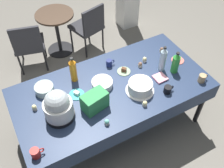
% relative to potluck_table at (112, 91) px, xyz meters
% --- Properties ---
extents(ground, '(9.00, 9.00, 0.00)m').
position_rel_potluck_table_xyz_m(ground, '(0.00, 0.00, -0.69)').
color(ground, slate).
extents(potluck_table, '(2.20, 1.10, 0.75)m').
position_rel_potluck_table_xyz_m(potluck_table, '(0.00, 0.00, 0.00)').
color(potluck_table, navy).
rests_on(potluck_table, ground).
extents(frosted_layer_cake, '(0.32, 0.32, 0.13)m').
position_rel_potluck_table_xyz_m(frosted_layer_cake, '(0.24, -0.19, 0.12)').
color(frosted_layer_cake, silver).
rests_on(frosted_layer_cake, potluck_table).
extents(slow_cooker, '(0.30, 0.30, 0.35)m').
position_rel_potluck_table_xyz_m(slow_cooker, '(-0.65, -0.10, 0.22)').
color(slow_cooker, black).
rests_on(slow_cooker, potluck_table).
extents(glass_salad_bowl, '(0.21, 0.21, 0.09)m').
position_rel_potluck_table_xyz_m(glass_salad_bowl, '(-0.68, 0.29, 0.11)').
color(glass_salad_bowl, '#B2C6BC').
rests_on(glass_salad_bowl, potluck_table).
extents(ceramic_snack_bowl, '(0.24, 0.24, 0.07)m').
position_rel_potluck_table_xyz_m(ceramic_snack_bowl, '(-0.09, 0.07, 0.10)').
color(ceramic_snack_bowl, silver).
rests_on(ceramic_snack_bowl, potluck_table).
extents(dessert_plate_coral, '(0.16, 0.16, 0.05)m').
position_rel_potluck_table_xyz_m(dessert_plate_coral, '(0.93, 0.01, 0.08)').
color(dessert_plate_coral, '#E07266').
rests_on(dessert_plate_coral, potluck_table).
extents(dessert_plate_sage, '(0.16, 0.16, 0.05)m').
position_rel_potluck_table_xyz_m(dessert_plate_sage, '(0.24, 0.15, 0.08)').
color(dessert_plate_sage, '#8CA87F').
rests_on(dessert_plate_sage, potluck_table).
extents(dessert_plate_teal, '(0.17, 0.17, 0.04)m').
position_rel_potluck_table_xyz_m(dessert_plate_teal, '(-0.39, 0.08, 0.07)').
color(dessert_plate_teal, teal).
rests_on(dessert_plate_teal, potluck_table).
extents(cupcake_rose, '(0.05, 0.05, 0.07)m').
position_rel_potluck_table_xyz_m(cupcake_rose, '(0.46, 0.13, 0.09)').
color(cupcake_rose, beige).
rests_on(cupcake_rose, potluck_table).
extents(cupcake_mint, '(0.05, 0.05, 0.07)m').
position_rel_potluck_table_xyz_m(cupcake_mint, '(0.55, 0.18, 0.09)').
color(cupcake_mint, beige).
rests_on(cupcake_mint, potluck_table).
extents(cupcake_cocoa, '(0.05, 0.05, 0.07)m').
position_rel_potluck_table_xyz_m(cupcake_cocoa, '(-0.85, 0.10, 0.09)').
color(cupcake_cocoa, beige).
rests_on(cupcake_cocoa, potluck_table).
extents(cupcake_berry, '(0.05, 0.05, 0.07)m').
position_rel_potluck_table_xyz_m(cupcake_berry, '(0.85, 0.24, 0.09)').
color(cupcake_berry, beige).
rests_on(cupcake_berry, potluck_table).
extents(cupcake_vanilla, '(0.05, 0.05, 0.07)m').
position_rel_potluck_table_xyz_m(cupcake_vanilla, '(-0.28, -0.41, 0.09)').
color(cupcake_vanilla, beige).
rests_on(cupcake_vanilla, potluck_table).
extents(cupcake_lemon, '(0.05, 0.05, 0.07)m').
position_rel_potluck_table_xyz_m(cupcake_lemon, '(0.18, -0.39, 0.09)').
color(cupcake_lemon, beige).
rests_on(cupcake_lemon, potluck_table).
extents(soda_bottle_water, '(0.08, 0.08, 0.34)m').
position_rel_potluck_table_xyz_m(soda_bottle_water, '(0.65, -0.02, 0.22)').
color(soda_bottle_water, silver).
rests_on(soda_bottle_water, potluck_table).
extents(soda_bottle_orange_juice, '(0.08, 0.08, 0.33)m').
position_rel_potluck_table_xyz_m(soda_bottle_orange_juice, '(-0.32, 0.31, 0.21)').
color(soda_bottle_orange_juice, orange).
rests_on(soda_bottle_orange_juice, potluck_table).
extents(soda_bottle_lime_soda, '(0.09, 0.09, 0.28)m').
position_rel_potluck_table_xyz_m(soda_bottle_lime_soda, '(0.77, -0.12, 0.19)').
color(soda_bottle_lime_soda, green).
rests_on(soda_bottle_lime_soda, potluck_table).
extents(coffee_mug_tan, '(0.12, 0.08, 0.10)m').
position_rel_potluck_table_xyz_m(coffee_mug_tan, '(0.94, -0.40, 0.11)').
color(coffee_mug_tan, tan).
rests_on(coffee_mug_tan, potluck_table).
extents(coffee_mug_black, '(0.12, 0.08, 0.08)m').
position_rel_potluck_table_xyz_m(coffee_mug_black, '(0.50, -0.35, 0.10)').
color(coffee_mug_black, black).
rests_on(coffee_mug_black, potluck_table).
extents(coffee_mug_red, '(0.12, 0.08, 0.09)m').
position_rel_potluck_table_xyz_m(coffee_mug_red, '(-0.99, -0.41, 0.11)').
color(coffee_mug_red, '#B2231E').
rests_on(coffee_mug_red, potluck_table).
extents(coffee_mug_navy, '(0.11, 0.07, 0.09)m').
position_rel_potluck_table_xyz_m(coffee_mug_navy, '(0.14, 0.32, 0.11)').
color(coffee_mug_navy, navy).
rests_on(coffee_mug_navy, potluck_table).
extents(soda_carton, '(0.29, 0.21, 0.20)m').
position_rel_potluck_table_xyz_m(soda_carton, '(-0.29, -0.17, 0.16)').
color(soda_carton, '#338C4C').
rests_on(soda_carton, potluck_table).
extents(paper_napkin_stack, '(0.14, 0.14, 0.02)m').
position_rel_potluck_table_xyz_m(paper_napkin_stack, '(0.55, -0.15, 0.07)').
color(paper_napkin_stack, pink).
rests_on(paper_napkin_stack, potluck_table).
extents(maroon_chair_left, '(0.53, 0.53, 0.85)m').
position_rel_potluck_table_xyz_m(maroon_chair_left, '(-0.57, 1.57, -0.20)').
color(maroon_chair_left, '#333338').
rests_on(maroon_chair_left, ground).
extents(maroon_chair_right, '(0.55, 0.55, 0.85)m').
position_rel_potluck_table_xyz_m(maroon_chair_right, '(0.42, 1.57, -0.20)').
color(maroon_chair_right, '#333338').
rests_on(maroon_chair_right, ground).
extents(round_cafe_table, '(0.60, 0.60, 0.72)m').
position_rel_potluck_table_xyz_m(round_cafe_table, '(-0.05, 1.79, -0.19)').
color(round_cafe_table, '#473323').
rests_on(round_cafe_table, ground).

